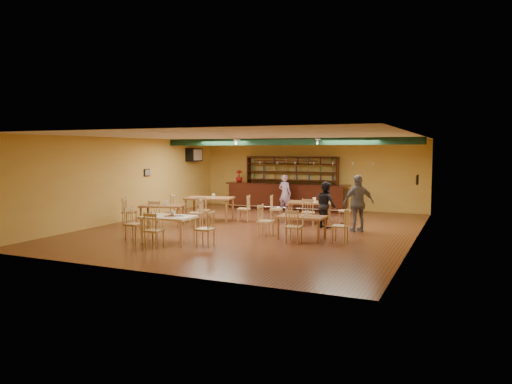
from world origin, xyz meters
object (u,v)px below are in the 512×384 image
at_px(dining_table_a, 210,209).
at_px(near_table, 169,229).
at_px(patron_right_a, 326,205).
at_px(bar_counter, 286,197).
at_px(dining_table_c, 162,215).
at_px(dining_table_b, 310,212).
at_px(dining_table_d, 302,228).
at_px(patron_bar, 285,194).

xyz_separation_m(dining_table_a, near_table, (1.08, -4.23, -0.05)).
relative_size(dining_table_a, patron_right_a, 1.10).
distance_m(bar_counter, dining_table_c, 6.28).
distance_m(dining_table_b, dining_table_c, 5.11).
relative_size(dining_table_c, near_table, 1.02).
distance_m(bar_counter, patron_right_a, 4.90).
relative_size(bar_counter, dining_table_d, 3.99).
relative_size(bar_counter, dining_table_c, 3.80).
distance_m(patron_bar, patron_right_a, 4.10).
relative_size(dining_table_a, dining_table_d, 1.24).
bearing_deg(dining_table_b, bar_counter, 110.26).
relative_size(bar_counter, dining_table_a, 3.23).
xyz_separation_m(bar_counter, near_table, (-0.40, -8.28, -0.19)).
bearing_deg(dining_table_a, patron_right_a, -9.87).
height_order(dining_table_a, patron_bar, patron_bar).
xyz_separation_m(dining_table_a, dining_table_c, (-0.82, -1.78, -0.06)).
bearing_deg(dining_table_a, dining_table_b, 3.04).
relative_size(dining_table_b, patron_right_a, 0.98).
bearing_deg(bar_counter, dining_table_a, -110.09).
bearing_deg(patron_right_a, near_table, 99.98).
height_order(dining_table_c, dining_table_d, dining_table_c).
bearing_deg(dining_table_d, dining_table_c, 175.60).
bearing_deg(patron_right_a, bar_counter, -7.19).
xyz_separation_m(bar_counter, patron_bar, (0.24, -0.83, 0.21)).
bearing_deg(bar_counter, patron_bar, -74.09).
xyz_separation_m(bar_counter, dining_table_a, (-1.48, -4.05, -0.15)).
distance_m(dining_table_b, near_table, 5.67).
xyz_separation_m(bar_counter, dining_table_b, (2.06, -3.17, -0.19)).
distance_m(near_table, patron_right_a, 5.41).
xyz_separation_m(dining_table_b, near_table, (-2.46, -5.11, -0.00)).
distance_m(dining_table_a, patron_bar, 3.67).
distance_m(dining_table_d, patron_bar, 6.02).
xyz_separation_m(dining_table_a, patron_right_a, (4.34, 0.08, 0.35)).
bearing_deg(dining_table_d, near_table, -147.26).
bearing_deg(dining_table_d, patron_right_a, 88.67).
height_order(near_table, patron_bar, patron_bar).
relative_size(dining_table_b, dining_table_c, 1.05).
bearing_deg(dining_table_c, dining_table_d, -22.37).
height_order(bar_counter, dining_table_d, bar_counter).
distance_m(bar_counter, dining_table_b, 3.78).
bearing_deg(near_table, dining_table_d, 30.34).
bearing_deg(bar_counter, dining_table_d, -66.00).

